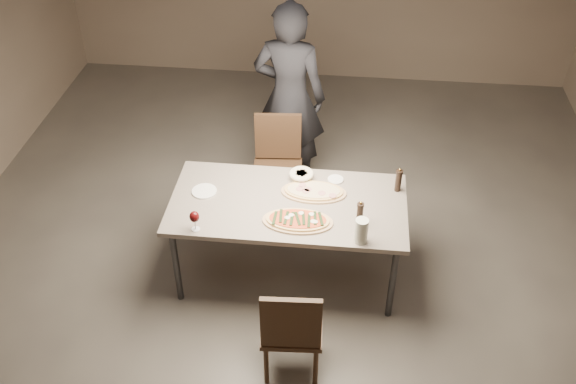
# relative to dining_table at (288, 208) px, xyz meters

# --- Properties ---
(room) EXTENTS (7.00, 7.00, 7.00)m
(room) POSITION_rel_dining_table_xyz_m (0.00, 0.00, 0.71)
(room) COLOR #5B554E
(room) RESTS_ON ground
(dining_table) EXTENTS (1.80, 0.90, 0.75)m
(dining_table) POSITION_rel_dining_table_xyz_m (0.00, 0.00, 0.00)
(dining_table) COLOR gray
(dining_table) RESTS_ON ground
(zucchini_pizza) EXTENTS (0.52, 0.29, 0.05)m
(zucchini_pizza) POSITION_rel_dining_table_xyz_m (0.10, -0.22, 0.07)
(zucchini_pizza) COLOR tan
(zucchini_pizza) RESTS_ON dining_table
(ham_pizza) EXTENTS (0.51, 0.28, 0.04)m
(ham_pizza) POSITION_rel_dining_table_xyz_m (0.18, 0.13, 0.07)
(ham_pizza) COLOR tan
(ham_pizza) RESTS_ON dining_table
(bread_basket) EXTENTS (0.19, 0.19, 0.07)m
(bread_basket) POSITION_rel_dining_table_xyz_m (0.07, 0.30, 0.10)
(bread_basket) COLOR beige
(bread_basket) RESTS_ON dining_table
(oil_dish) EXTENTS (0.13, 0.13, 0.01)m
(oil_dish) POSITION_rel_dining_table_xyz_m (0.35, 0.32, 0.06)
(oil_dish) COLOR white
(oil_dish) RESTS_ON dining_table
(pepper_mill_left) EXTENTS (0.05, 0.05, 0.21)m
(pepper_mill_left) POSITION_rel_dining_table_xyz_m (0.83, 0.24, 0.16)
(pepper_mill_left) COLOR black
(pepper_mill_left) RESTS_ON dining_table
(pepper_mill_right) EXTENTS (0.05, 0.05, 0.20)m
(pepper_mill_right) POSITION_rel_dining_table_xyz_m (0.54, -0.19, 0.15)
(pepper_mill_right) COLOR black
(pepper_mill_right) RESTS_ON dining_table
(carafe) EXTENTS (0.09, 0.09, 0.20)m
(carafe) POSITION_rel_dining_table_xyz_m (0.56, -0.38, 0.15)
(carafe) COLOR silver
(carafe) RESTS_ON dining_table
(wine_glass) EXTENTS (0.07, 0.07, 0.16)m
(wine_glass) POSITION_rel_dining_table_xyz_m (-0.63, -0.38, 0.17)
(wine_glass) COLOR silver
(wine_glass) RESTS_ON dining_table
(side_plate) EXTENTS (0.19, 0.19, 0.01)m
(side_plate) POSITION_rel_dining_table_xyz_m (-0.66, 0.06, 0.06)
(side_plate) COLOR white
(side_plate) RESTS_ON dining_table
(chair_near) EXTENTS (0.44, 0.44, 0.87)m
(chair_near) POSITION_rel_dining_table_xyz_m (0.13, -0.99, -0.20)
(chair_near) COLOR #3E291A
(chair_near) RESTS_ON ground
(chair_far) EXTENTS (0.47, 0.47, 0.91)m
(chair_far) POSITION_rel_dining_table_xyz_m (-0.19, 0.89, -0.18)
(chair_far) COLOR #3E291A
(chair_far) RESTS_ON ground
(diner) EXTENTS (0.72, 0.52, 1.82)m
(diner) POSITION_rel_dining_table_xyz_m (-0.13, 1.31, 0.22)
(diner) COLOR black
(diner) RESTS_ON ground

